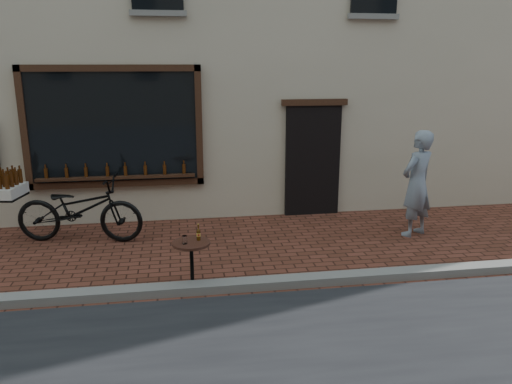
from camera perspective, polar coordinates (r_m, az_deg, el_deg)
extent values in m
plane|color=#4C2418|center=(6.78, -1.73, -11.73)|extent=(90.00, 90.00, 0.00)
cube|color=slate|center=(6.93, -1.95, -10.56)|extent=(90.00, 0.25, 0.12)
cube|color=black|center=(9.62, -15.94, 7.13)|extent=(3.00, 0.06, 2.00)
cube|color=black|center=(9.53, -16.40, 13.44)|extent=(3.24, 0.10, 0.12)
cube|color=black|center=(9.78, -15.52, 0.95)|extent=(3.24, 0.10, 0.12)
cube|color=black|center=(9.90, -24.99, 6.53)|extent=(0.12, 0.10, 2.24)
cube|color=black|center=(9.54, -6.54, 7.53)|extent=(0.12, 0.10, 2.24)
cube|color=black|center=(9.70, -15.60, 1.63)|extent=(2.90, 0.16, 0.05)
cube|color=black|center=(10.04, 6.48, 3.55)|extent=(1.10, 0.10, 2.20)
cube|color=black|center=(9.85, 6.73, 10.15)|extent=(1.30, 0.10, 0.12)
cylinder|color=#3D1C07|center=(9.90, -22.85, 1.98)|extent=(0.06, 0.06, 0.19)
cylinder|color=#3D1C07|center=(9.82, -20.83, 2.08)|extent=(0.06, 0.06, 0.19)
cylinder|color=#3D1C07|center=(9.76, -18.78, 2.18)|extent=(0.06, 0.06, 0.19)
cylinder|color=#3D1C07|center=(9.70, -16.70, 2.28)|extent=(0.06, 0.06, 0.19)
cylinder|color=#3D1C07|center=(9.66, -14.60, 2.37)|extent=(0.06, 0.06, 0.19)
cylinder|color=#3D1C07|center=(9.63, -12.49, 2.46)|extent=(0.06, 0.06, 0.19)
cylinder|color=#3D1C07|center=(9.61, -10.36, 2.55)|extent=(0.06, 0.06, 0.19)
cylinder|color=#3D1C07|center=(9.61, -8.23, 2.64)|extent=(0.06, 0.06, 0.19)
imported|color=black|center=(9.05, -19.53, -1.89)|extent=(2.27, 1.14, 1.14)
cube|color=black|center=(9.49, -26.42, -0.50)|extent=(0.53, 0.68, 0.04)
cube|color=beige|center=(9.47, -26.49, 0.13)|extent=(0.54, 0.70, 0.18)
cylinder|color=#3D1C07|center=(9.17, -26.59, 1.03)|extent=(0.07, 0.07, 0.24)
cylinder|color=#3D1C07|center=(9.30, -26.16, 1.25)|extent=(0.07, 0.07, 0.24)
cylinder|color=#3D1C07|center=(9.36, -26.85, 1.25)|extent=(0.07, 0.07, 0.24)
cylinder|color=#3D1C07|center=(9.43, -25.74, 1.47)|extent=(0.07, 0.07, 0.24)
cylinder|color=#3D1C07|center=(9.49, -26.42, 1.46)|extent=(0.07, 0.07, 0.24)
cylinder|color=#3D1C07|center=(9.55, -27.09, 1.46)|extent=(0.07, 0.07, 0.24)
cylinder|color=#3D1C07|center=(9.56, -25.34, 1.68)|extent=(0.07, 0.07, 0.24)
cylinder|color=#3D1C07|center=(9.62, -26.01, 1.67)|extent=(0.07, 0.07, 0.24)
cylinder|color=black|center=(7.04, -7.25, -10.66)|extent=(0.38, 0.38, 0.03)
cylinder|color=black|center=(6.92, -7.33, -8.30)|extent=(0.05, 0.05, 0.61)
cylinder|color=black|center=(6.80, -7.42, -5.81)|extent=(0.52, 0.52, 0.03)
cylinder|color=gold|center=(6.82, -6.59, -4.85)|extent=(0.05, 0.05, 0.05)
cylinder|color=white|center=(6.72, -8.16, -5.43)|extent=(0.07, 0.07, 0.11)
imported|color=gray|center=(9.20, 17.92, 0.92)|extent=(0.82, 0.73, 1.89)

